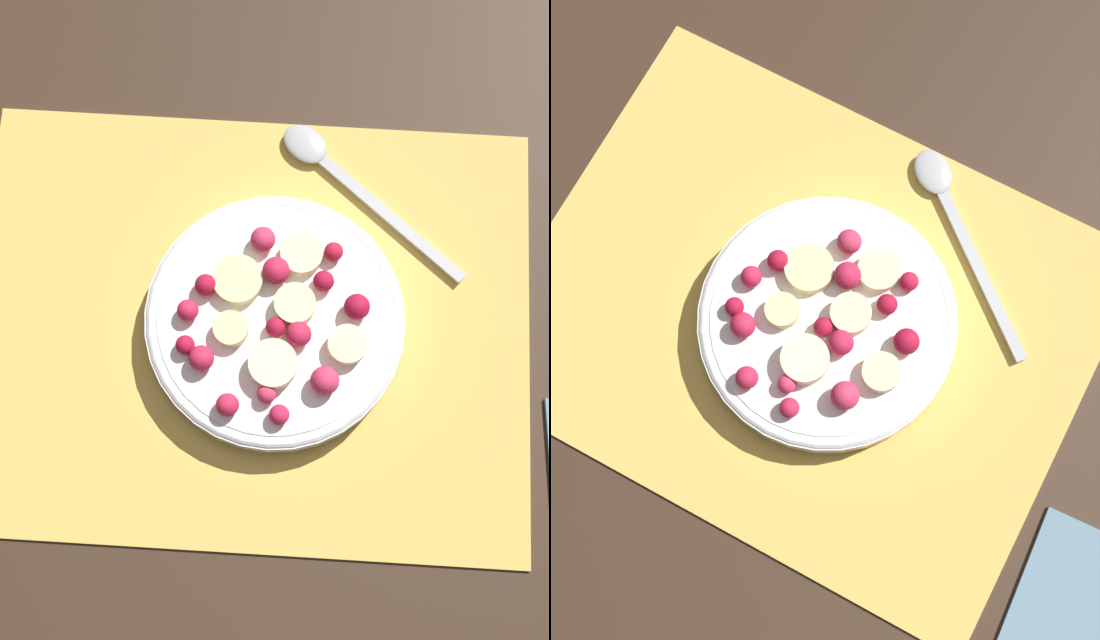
# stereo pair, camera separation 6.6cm
# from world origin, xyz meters

# --- Properties ---
(ground_plane) EXTENTS (3.00, 3.00, 0.00)m
(ground_plane) POSITION_xyz_m (0.00, 0.00, 0.00)
(ground_plane) COLOR #382619
(placemat) EXTENTS (0.44, 0.35, 0.01)m
(placemat) POSITION_xyz_m (0.00, 0.00, 0.00)
(placemat) COLOR #E0B251
(placemat) RESTS_ON ground_plane
(fruit_bowl) EXTENTS (0.20, 0.20, 0.05)m
(fruit_bowl) POSITION_xyz_m (-0.02, 0.00, 0.02)
(fruit_bowl) COLOR white
(fruit_bowl) RESTS_ON placemat
(spoon) EXTENTS (0.16, 0.13, 0.01)m
(spoon) POSITION_xyz_m (-0.06, -0.13, 0.01)
(spoon) COLOR #B2B2B7
(spoon) RESTS_ON placemat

